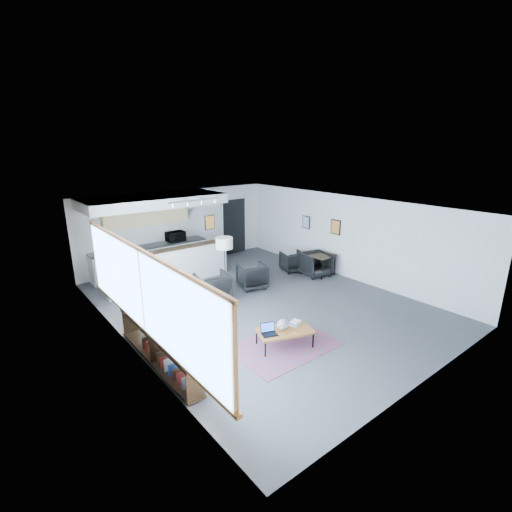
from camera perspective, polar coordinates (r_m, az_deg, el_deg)
room at (r=9.54m, az=0.47°, el=-0.13°), size 7.02×9.02×2.62m
window at (r=7.11m, az=-17.06°, el=-5.60°), size 0.10×5.95×1.66m
console at (r=7.52m, az=-14.70°, el=-13.68°), size 0.35×3.00×0.80m
kitchenette at (r=12.03m, az=-15.27°, el=3.21°), size 4.20×1.96×2.60m
doorway at (r=14.37m, az=-3.46°, el=4.66°), size 1.10×0.12×2.15m
track_light at (r=10.75m, az=-9.47°, el=8.26°), size 1.60×0.07×0.15m
wall_art_lower at (r=12.14m, az=12.15°, el=4.37°), size 0.03×0.38×0.48m
wall_art_upper at (r=13.00m, az=7.73°, el=5.17°), size 0.03×0.34×0.44m
kilim_rug at (r=8.05m, az=4.38°, el=-13.60°), size 2.18×1.49×0.01m
coffee_table at (r=7.89m, az=4.44°, el=-11.47°), size 1.29×0.96×0.37m
laptop at (r=7.70m, az=1.94°, el=-11.41°), size 0.37×0.33×0.22m
ceramic_pot at (r=7.83m, az=4.13°, el=-10.49°), size 0.24×0.24×0.24m
book_stack at (r=8.10m, az=6.01°, el=-10.17°), size 0.32×0.29×0.08m
coaster at (r=7.77m, az=5.80°, el=-11.70°), size 0.11×0.11×0.01m
armchair_left at (r=10.00m, az=-6.70°, el=-4.72°), size 0.99×0.95×0.87m
armchair_right at (r=10.92m, az=-0.59°, el=-2.95°), size 0.93×0.89×0.78m
floor_lamp at (r=10.21m, az=-4.90°, el=1.67°), size 0.57×0.57×1.64m
dining_table at (r=12.15m, az=9.77°, el=-0.07°), size 0.88×0.88×0.67m
dining_chair_near at (r=12.08m, az=9.17°, el=-1.38°), size 0.81×0.78×0.72m
dining_chair_far at (r=12.47m, az=5.65°, el=-0.92°), size 0.74×0.72×0.62m
microwave at (r=12.84m, az=-12.30°, el=3.11°), size 0.60×0.35×0.40m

